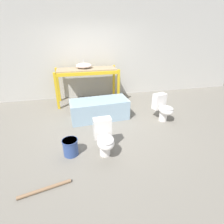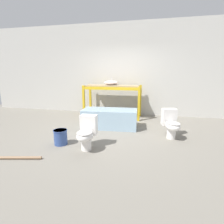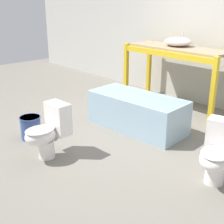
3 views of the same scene
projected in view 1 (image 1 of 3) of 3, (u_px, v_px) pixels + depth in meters
name	position (u px, v px, depth m)	size (l,w,h in m)	color
ground_plane	(104.00, 123.00, 4.49)	(12.00, 12.00, 0.00)	slate
warehouse_wall_rear	(92.00, 49.00, 5.61)	(10.80, 0.08, 3.20)	beige
shelving_rack	(87.00, 74.00, 5.35)	(1.91, 0.73, 1.09)	gold
sink_basin	(84.00, 66.00, 5.29)	(0.48, 0.45, 0.23)	silver
bathtub_main	(99.00, 108.00, 4.60)	(1.54, 0.75, 0.52)	#99B7CC
toilet_near	(163.00, 108.00, 4.49)	(0.47, 0.63, 0.67)	white
toilet_far	(104.00, 138.00, 3.26)	(0.35, 0.58, 0.67)	white
bucket_white	(71.00, 147.00, 3.30)	(0.30, 0.30, 0.33)	#334C8C
loose_pipe	(45.00, 189.00, 2.61)	(0.77, 0.22, 0.05)	#8C6B4C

